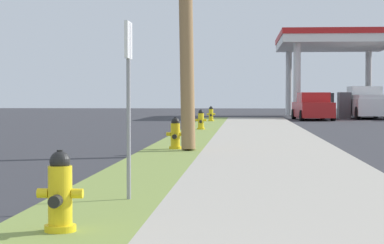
{
  "coord_description": "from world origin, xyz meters",
  "views": [
    {
      "loc": [
        2.37,
        -2.96,
        1.35
      ],
      "look_at": [
        0.86,
        18.05,
        0.62
      ],
      "focal_mm": 68.81,
      "sensor_mm": 36.0,
      "label": 1
    }
  ],
  "objects_px": {
    "fire_hydrant_nearest": "(60,196)",
    "fire_hydrant_second": "(175,135)",
    "truck_white_at_forecourt": "(367,104)",
    "fire_hydrant_fourth": "(211,115)",
    "car_red_by_near_pump": "(313,107)",
    "fire_hydrant_third": "(201,121)",
    "street_sign_post": "(128,73)"
  },
  "relations": [
    {
      "from": "fire_hydrant_nearest",
      "to": "fire_hydrant_fourth",
      "type": "height_order",
      "value": "same"
    },
    {
      "from": "fire_hydrant_second",
      "to": "fire_hydrant_fourth",
      "type": "xyz_separation_m",
      "value": [
        -0.06,
        19.44,
        0.0
      ]
    },
    {
      "from": "fire_hydrant_second",
      "to": "fire_hydrant_fourth",
      "type": "bearing_deg",
      "value": 90.18
    },
    {
      "from": "fire_hydrant_second",
      "to": "truck_white_at_forecourt",
      "type": "height_order",
      "value": "truck_white_at_forecourt"
    },
    {
      "from": "fire_hydrant_fourth",
      "to": "fire_hydrant_third",
      "type": "bearing_deg",
      "value": -89.69
    },
    {
      "from": "street_sign_post",
      "to": "car_red_by_near_pump",
      "type": "relative_size",
      "value": 0.46
    },
    {
      "from": "fire_hydrant_nearest",
      "to": "truck_white_at_forecourt",
      "type": "bearing_deg",
      "value": 76.83
    },
    {
      "from": "fire_hydrant_fourth",
      "to": "car_red_by_near_pump",
      "type": "xyz_separation_m",
      "value": [
        5.56,
        5.78,
        0.28
      ]
    },
    {
      "from": "fire_hydrant_nearest",
      "to": "fire_hydrant_third",
      "type": "relative_size",
      "value": 1.0
    },
    {
      "from": "fire_hydrant_third",
      "to": "fire_hydrant_fourth",
      "type": "relative_size",
      "value": 1.0
    },
    {
      "from": "car_red_by_near_pump",
      "to": "fire_hydrant_third",
      "type": "bearing_deg",
      "value": -110.14
    },
    {
      "from": "fire_hydrant_second",
      "to": "street_sign_post",
      "type": "distance_m",
      "value": 8.51
    },
    {
      "from": "fire_hydrant_third",
      "to": "fire_hydrant_nearest",
      "type": "bearing_deg",
      "value": -90.11
    },
    {
      "from": "fire_hydrant_third",
      "to": "street_sign_post",
      "type": "distance_m",
      "value": 18.66
    },
    {
      "from": "fire_hydrant_nearest",
      "to": "street_sign_post",
      "type": "relative_size",
      "value": 0.35
    },
    {
      "from": "car_red_by_near_pump",
      "to": "truck_white_at_forecourt",
      "type": "height_order",
      "value": "truck_white_at_forecourt"
    },
    {
      "from": "fire_hydrant_second",
      "to": "fire_hydrant_third",
      "type": "bearing_deg",
      "value": 90.06
    },
    {
      "from": "fire_hydrant_fourth",
      "to": "car_red_by_near_pump",
      "type": "distance_m",
      "value": 8.02
    },
    {
      "from": "fire_hydrant_third",
      "to": "truck_white_at_forecourt",
      "type": "height_order",
      "value": "truck_white_at_forecourt"
    },
    {
      "from": "fire_hydrant_third",
      "to": "truck_white_at_forecourt",
      "type": "relative_size",
      "value": 0.14
    },
    {
      "from": "fire_hydrant_nearest",
      "to": "fire_hydrant_third",
      "type": "distance_m",
      "value": 20.76
    },
    {
      "from": "fire_hydrant_third",
      "to": "fire_hydrant_fourth",
      "type": "bearing_deg",
      "value": 90.31
    },
    {
      "from": "fire_hydrant_fourth",
      "to": "truck_white_at_forecourt",
      "type": "bearing_deg",
      "value": 44.17
    },
    {
      "from": "fire_hydrant_third",
      "to": "truck_white_at_forecourt",
      "type": "xyz_separation_m",
      "value": [
        9.04,
        18.06,
        0.47
      ]
    },
    {
      "from": "street_sign_post",
      "to": "fire_hydrant_second",
      "type": "bearing_deg",
      "value": 91.63
    },
    {
      "from": "truck_white_at_forecourt",
      "to": "car_red_by_near_pump",
      "type": "bearing_deg",
      "value": -139.24
    },
    {
      "from": "fire_hydrant_third",
      "to": "car_red_by_near_pump",
      "type": "relative_size",
      "value": 0.16
    },
    {
      "from": "fire_hydrant_fourth",
      "to": "truck_white_at_forecourt",
      "type": "relative_size",
      "value": 0.14
    },
    {
      "from": "fire_hydrant_nearest",
      "to": "fire_hydrant_second",
      "type": "xyz_separation_m",
      "value": [
        0.05,
        10.55,
        0.0
      ]
    },
    {
      "from": "street_sign_post",
      "to": "car_red_by_near_pump",
      "type": "height_order",
      "value": "street_sign_post"
    },
    {
      "from": "fire_hydrant_fourth",
      "to": "street_sign_post",
      "type": "relative_size",
      "value": 0.35
    },
    {
      "from": "street_sign_post",
      "to": "truck_white_at_forecourt",
      "type": "height_order",
      "value": "street_sign_post"
    }
  ]
}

